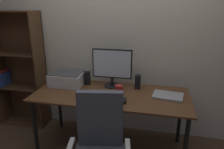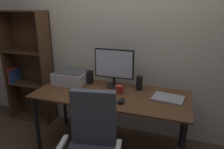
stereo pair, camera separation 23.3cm
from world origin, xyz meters
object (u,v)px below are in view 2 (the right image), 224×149
object	(u,v)px
speaker_left	(90,77)
laptop	(168,98)
keyboard	(99,100)
mouse	(121,101)
desk	(111,100)
coffee_mug	(119,89)
printer	(71,77)
bookshelf	(29,68)
speaker_right	(139,83)
monitor	(114,66)

from	to	relation	value
speaker_left	laptop	bearing A→B (deg)	-9.79
keyboard	mouse	xyz separation A→B (m)	(0.23, 0.02, 0.01)
speaker_left	desk	bearing A→B (deg)	-32.06
keyboard	desk	bearing A→B (deg)	75.49
coffee_mug	printer	bearing A→B (deg)	168.96
coffee_mug	laptop	xyz separation A→B (m)	(0.55, 0.01, -0.04)
printer	bookshelf	size ratio (longest dim) A/B	0.25
mouse	speaker_right	distance (m)	0.43
printer	mouse	bearing A→B (deg)	-25.04
monitor	desk	bearing A→B (deg)	-80.81
desk	coffee_mug	size ratio (longest dim) A/B	18.17
desk	printer	distance (m)	0.64
monitor	speaker_right	world-z (taller)	monitor
keyboard	mouse	distance (m)	0.23
laptop	coffee_mug	bearing A→B (deg)	-170.24
coffee_mug	bookshelf	world-z (taller)	bookshelf
monitor	keyboard	bearing A→B (deg)	-92.76
laptop	printer	bearing A→B (deg)	-177.06
speaker_right	laptop	bearing A→B (deg)	-25.94
keyboard	printer	bearing A→B (deg)	145.94
desk	laptop	xyz separation A→B (m)	(0.63, 0.05, 0.09)
keyboard	laptop	size ratio (longest dim) A/B	0.91
speaker_left	bookshelf	size ratio (longest dim) A/B	0.10
coffee_mug	laptop	size ratio (longest dim) A/B	0.30
keyboard	bookshelf	bearing A→B (deg)	157.93
speaker_right	printer	world-z (taller)	speaker_right
monitor	laptop	distance (m)	0.74
keyboard	speaker_left	world-z (taller)	speaker_left
desk	keyboard	world-z (taller)	keyboard
monitor	printer	xyz separation A→B (m)	(-0.56, -0.06, -0.18)
desk	mouse	distance (m)	0.27
speaker_right	bookshelf	size ratio (longest dim) A/B	0.10
desk	mouse	world-z (taller)	mouse
coffee_mug	monitor	bearing A→B (deg)	121.86
laptop	monitor	bearing A→B (deg)	173.60
coffee_mug	speaker_left	world-z (taller)	speaker_left
coffee_mug	laptop	bearing A→B (deg)	1.23
speaker_right	bookshelf	distance (m)	1.70
speaker_right	monitor	bearing A→B (deg)	178.58
keyboard	coffee_mug	world-z (taller)	coffee_mug
mouse	desk	bearing A→B (deg)	129.87
bookshelf	speaker_right	bearing A→B (deg)	-5.12
desk	keyboard	xyz separation A→B (m)	(-0.06, -0.21, 0.08)
desk	coffee_mug	distance (m)	0.15
laptop	speaker_right	bearing A→B (deg)	162.60
keyboard	laptop	xyz separation A→B (m)	(0.69, 0.26, 0.00)
speaker_right	printer	distance (m)	0.88
keyboard	printer	distance (m)	0.66
monitor	mouse	world-z (taller)	monitor
speaker_right	printer	bearing A→B (deg)	-176.73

